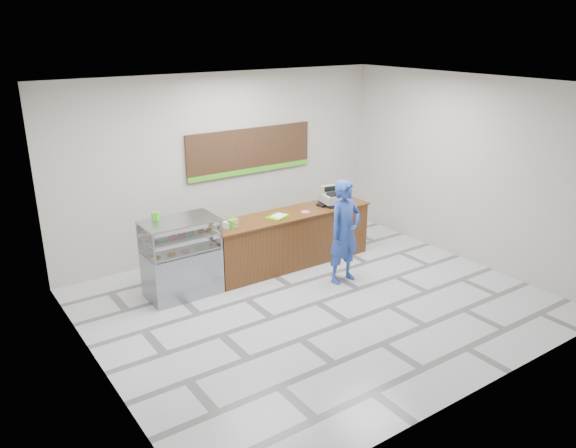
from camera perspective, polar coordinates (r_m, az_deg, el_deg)
floor at (r=9.33m, az=3.00°, el=-7.99°), size 7.00×7.00×0.00m
back_wall at (r=11.09m, az=-6.37°, el=6.10°), size 7.00×0.00×7.00m
ceiling at (r=8.31m, az=3.44°, el=13.94°), size 7.00×7.00×0.00m
sales_counter at (r=10.55m, az=0.29°, el=-1.51°), size 3.26×0.76×1.03m
display_case at (r=9.49m, az=-10.78°, el=-3.33°), size 1.22×0.72×1.33m
menu_board at (r=11.28m, az=-3.84°, el=7.36°), size 2.80×0.06×0.90m
cash_register at (r=10.84m, az=4.48°, el=2.66°), size 0.45×0.47×0.37m
card_terminal at (r=10.76m, az=3.36°, el=1.91°), size 0.11×0.19×0.04m
serving_tray at (r=10.15m, az=-1.06°, el=0.77°), size 0.48×0.42×0.02m
napkin_box at (r=9.64m, az=-6.13°, el=-0.10°), size 0.17×0.17×0.11m
straw_cup at (r=9.70m, az=-7.30°, el=0.01°), size 0.08×0.08×0.12m
promo_box at (r=9.62m, az=-5.60°, el=0.03°), size 0.20×0.16×0.16m
donut_decal at (r=10.44m, az=1.78°, el=1.24°), size 0.17×0.17×0.00m
green_cup_left at (r=9.33m, az=-13.45°, el=0.79°), size 0.08×0.08×0.13m
green_cup_right at (r=9.31m, az=-13.16°, el=0.80°), size 0.09×0.09×0.13m
customer at (r=9.79m, az=5.78°, el=-0.79°), size 0.71×0.49×1.84m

